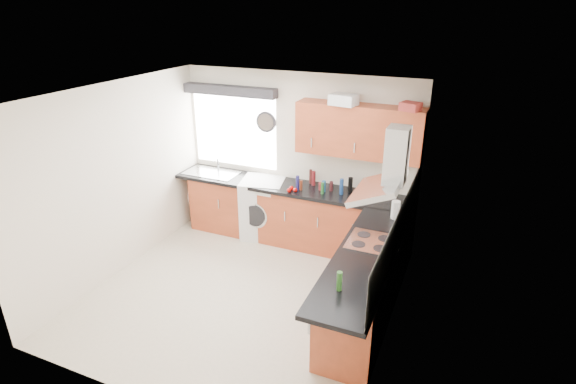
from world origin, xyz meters
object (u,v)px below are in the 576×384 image
at_px(washing_machine, 263,208).
at_px(extractor_hood, 387,171).
at_px(oven, 369,279).
at_px(upper_cabinets, 359,131).

bearing_deg(washing_machine, extractor_hood, -43.37).
bearing_deg(oven, extractor_hood, -0.00).
height_order(extractor_hood, upper_cabinets, upper_cabinets).
height_order(oven, washing_machine, washing_machine).
distance_m(oven, upper_cabinets, 1.99).
bearing_deg(extractor_hood, washing_machine, 149.19).
xyz_separation_m(oven, upper_cabinets, (-0.55, 1.32, 1.38)).
relative_size(oven, extractor_hood, 1.09).
bearing_deg(oven, upper_cabinets, 112.54).
height_order(oven, upper_cabinets, upper_cabinets).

